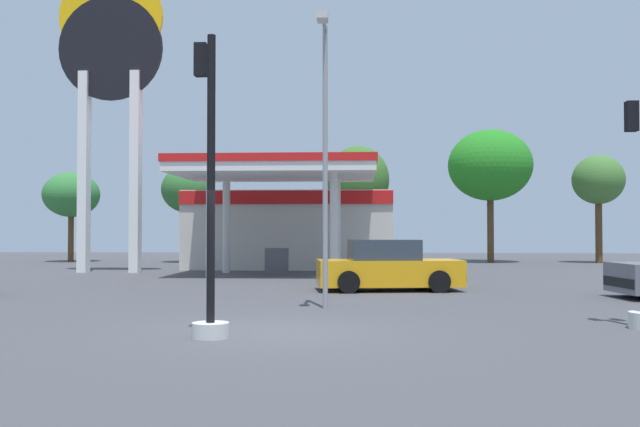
{
  "coord_description": "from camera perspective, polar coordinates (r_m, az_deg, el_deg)",
  "views": [
    {
      "loc": [
        1.59,
        -12.62,
        1.82
      ],
      "look_at": [
        0.14,
        13.18,
        2.44
      ],
      "focal_mm": 39.74,
      "sensor_mm": 36.0,
      "label": 1
    }
  ],
  "objects": [
    {
      "name": "car_2",
      "position": [
        21.57,
        5.5,
        -4.34
      ],
      "size": [
        4.51,
        2.4,
        1.54
      ],
      "color": "black",
      "rests_on": "ground"
    },
    {
      "name": "tree_2",
      "position": [
        41.81,
        3.09,
        2.68
      ],
      "size": [
        3.67,
        3.67,
        6.81
      ],
      "color": "brown",
      "rests_on": "ground"
    },
    {
      "name": "ground_plane",
      "position": [
        12.85,
        -3.98,
        -9.51
      ],
      "size": [
        90.0,
        90.0,
        0.0
      ],
      "primitive_type": "plane",
      "color": "#47474C",
      "rests_on": "ground"
    },
    {
      "name": "tree_1",
      "position": [
        40.73,
        -10.57,
        1.88
      ],
      "size": [
        3.02,
        3.02,
        5.48
      ],
      "color": "brown",
      "rests_on": "ground"
    },
    {
      "name": "tree_0",
      "position": [
        43.39,
        -19.4,
        1.41
      ],
      "size": [
        3.23,
        3.23,
        5.19
      ],
      "color": "brown",
      "rests_on": "ground"
    },
    {
      "name": "tree_3",
      "position": [
        41.46,
        13.54,
        3.78
      ],
      "size": [
        4.75,
        4.75,
        7.56
      ],
      "color": "brown",
      "rests_on": "ground"
    },
    {
      "name": "gas_station",
      "position": [
        33.54,
        -2.52,
        -0.73
      ],
      "size": [
        9.7,
        11.43,
        4.64
      ],
      "color": "beige",
      "rests_on": "ground"
    },
    {
      "name": "station_pole_sign",
      "position": [
        32.66,
        -16.51,
        10.78
      ],
      "size": [
        4.57,
        0.56,
        13.41
      ],
      "color": "white",
      "rests_on": "ground"
    },
    {
      "name": "traffic_signal_0",
      "position": [
        12.16,
        -8.9,
        -1.11
      ],
      "size": [
        0.64,
        0.67,
        5.16
      ],
      "color": "silver",
      "rests_on": "ground"
    },
    {
      "name": "tree_4",
      "position": [
        42.55,
        21.5,
        2.47
      ],
      "size": [
        2.85,
        2.85,
        6.03
      ],
      "color": "brown",
      "rests_on": "ground"
    },
    {
      "name": "corner_streetlamp",
      "position": [
        16.44,
        0.39,
        6.28
      ],
      "size": [
        0.24,
        1.48,
        6.63
      ],
      "color": "gray",
      "rests_on": "ground"
    }
  ]
}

